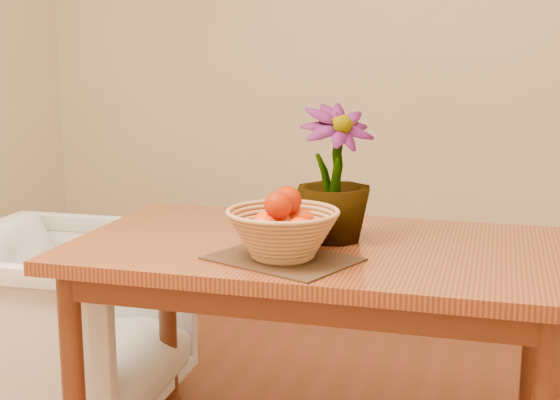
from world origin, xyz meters
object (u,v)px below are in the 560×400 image
(table, at_px, (318,273))
(armchair, at_px, (64,316))
(wicker_basket, at_px, (283,236))
(potted_plant, at_px, (334,174))

(table, distance_m, armchair, 1.00)
(armchair, bearing_deg, table, -101.77)
(wicker_basket, xyz_separation_m, armchair, (-0.90, 0.37, -0.44))
(potted_plant, bearing_deg, wicker_basket, -148.02)
(wicker_basket, height_order, armchair, wicker_basket)
(wicker_basket, relative_size, armchair, 0.40)
(potted_plant, distance_m, armchair, 1.14)
(table, xyz_separation_m, potted_plant, (0.04, 0.04, 0.28))
(table, height_order, potted_plant, potted_plant)
(table, distance_m, wicker_basket, 0.25)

